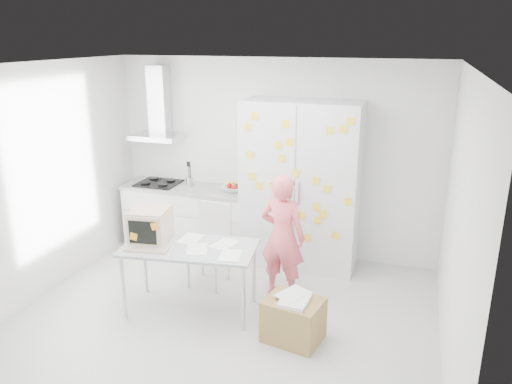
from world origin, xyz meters
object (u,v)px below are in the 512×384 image
(person, at_px, (282,237))
(desk, at_px, (164,235))
(chair, at_px, (211,239))
(cardboard_box, at_px, (293,319))

(person, height_order, desk, person)
(chair, bearing_deg, desk, -105.94)
(person, bearing_deg, cardboard_box, 120.18)
(person, distance_m, chair, 0.94)
(person, height_order, chair, person)
(chair, height_order, cardboard_box, chair)
(person, xyz_separation_m, chair, (-0.92, 0.06, -0.17))
(person, bearing_deg, chair, 4.18)
(desk, bearing_deg, person, 21.45)
(person, xyz_separation_m, cardboard_box, (0.35, -0.85, -0.52))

